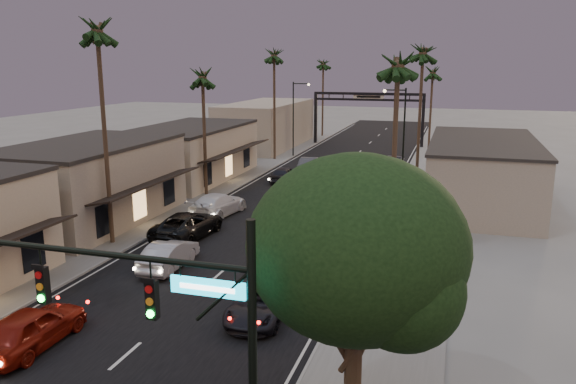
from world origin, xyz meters
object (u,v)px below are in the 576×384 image
Objects in this scene: streetlight_left at (295,113)px; palm_rb at (423,48)px; curbside_black at (312,262)px; palm_far at (323,61)px; curbside_near at (261,302)px; palm_lb at (97,24)px; palm_ld at (274,52)px; arch at (368,105)px; oncoming_red at (32,328)px; traffic_signal at (178,321)px; palm_ra at (398,58)px; palm_rc at (433,69)px; oncoming_silver at (169,255)px; streetlight_right at (401,128)px; palm_lc at (202,72)px; oncoming_pickup at (188,225)px; corner_tree at (359,256)px.

palm_rb is (15.52, -14.00, 7.09)m from streetlight_left.
palm_far is at bearing 99.95° from curbside_black.
palm_rb is at bearing 78.52° from curbside_near.
palm_ld is (0.00, 33.00, -0.97)m from palm_lb.
palm_lb reaches higher than arch.
traffic_signal is at bearing 149.76° from oncoming_red.
palm_ra is at bearing -65.46° from streetlight_left.
palm_rc reaches higher than oncoming_red.
palm_far is 2.62× the size of curbside_near.
palm_rb reaches higher than palm_ra.
oncoming_silver is (5.24, -58.79, -10.67)m from palm_far.
palm_far reaches higher than curbside_near.
palm_ld reaches higher than oncoming_silver.
palm_lb reaches higher than palm_ra.
streetlight_right is 0.68× the size of palm_ra.
palm_lb is 3.01× the size of curbside_near.
streetlight_right is at bearing -95.05° from palm_rc.
traffic_signal is at bearing -85.07° from arch.
oncoming_red is (4.65, -12.44, -12.53)m from palm_lb.
oncoming_silver is (5.54, -35.79, -11.64)m from palm_ld.
traffic_signal is 1.69× the size of curbside_near.
streetlight_left is (-12.61, 54.00, 0.25)m from traffic_signal.
streetlight_right is 18.66m from palm_lc.
palm_ra is at bearing 6.63° from palm_lb.
palm_rc reaches higher than streetlight_right.
traffic_signal is 1.40× the size of oncoming_pickup.
palm_far is (-1.38, 20.00, 6.11)m from streetlight_left.
oncoming_red is (4.65, -26.44, -9.62)m from palm_lc.
corner_tree is at bearing -88.63° from palm_rb.
palm_far reaches higher than palm_rc.
palm_lb reaches higher than corner_tree.
corner_tree is at bearing -86.97° from palm_ra.
palm_lb is at bearing 37.20° from oncoming_pickup.
traffic_signal is at bearing -92.78° from palm_rc.
palm_lb is 3.22× the size of oncoming_silver.
palm_lb reaches higher than curbside_near.
palm_lb reaches higher than oncoming_red.
palm_ra and palm_far have the same top height.
palm_ra is at bearing -90.00° from palm_rb.
palm_lb is 18.51m from curbside_black.
curbside_near is at bearing 99.22° from traffic_signal.
curbside_near is at bearing -95.66° from streetlight_right.
palm_rc is at bearing 82.20° from curbside_black.
palm_lb is (-14.29, 18.00, 8.30)m from traffic_signal.
oncoming_pickup reaches higher than curbside_near.
palm_lc reaches higher than curbside_near.
oncoming_pickup is (2.26, -33.29, -4.49)m from streetlight_left.
palm_far reaches higher than arch.
traffic_signal is 0.64× the size of palm_far.
palm_ra is at bearing -90.00° from palm_rc.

